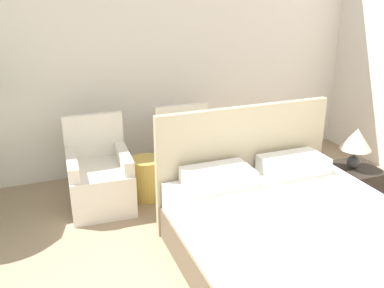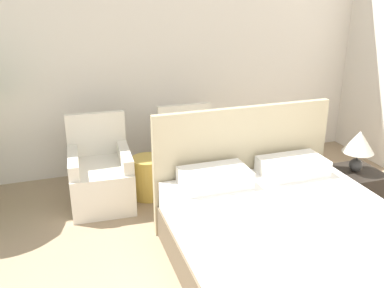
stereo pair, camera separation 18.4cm
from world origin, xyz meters
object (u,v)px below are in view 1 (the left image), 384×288
object	(u,v)px
bed	(302,246)
armchair_near_window_right	(190,167)
table_lamp	(356,141)
nightstand	(351,189)
side_table	(147,178)
armchair_near_window_left	(100,181)

from	to	relation	value
bed	armchair_near_window_right	bearing A→B (deg)	98.00
bed	table_lamp	size ratio (longest dim) A/B	5.22
nightstand	side_table	bearing A→B (deg)	151.88
armchair_near_window_left	nightstand	world-z (taller)	armchair_near_window_left
side_table	armchair_near_window_right	bearing A→B (deg)	0.82
bed	table_lamp	xyz separation A→B (m)	(1.08, 0.75, 0.43)
armchair_near_window_right	table_lamp	bearing A→B (deg)	-34.30
bed	nightstand	distance (m)	1.32
armchair_near_window_right	table_lamp	world-z (taller)	armchair_near_window_right
nightstand	armchair_near_window_left	bearing A→B (deg)	156.98
bed	nightstand	xyz separation A→B (m)	(1.09, 0.74, -0.07)
armchair_near_window_right	nightstand	size ratio (longest dim) A/B	1.90
armchair_near_window_left	side_table	distance (m)	0.49
nightstand	table_lamp	world-z (taller)	table_lamp
armchair_near_window_right	side_table	world-z (taller)	armchair_near_window_right
nightstand	table_lamp	size ratio (longest dim) A/B	1.15
armchair_near_window_right	table_lamp	size ratio (longest dim) A/B	2.19
table_lamp	side_table	bearing A→B (deg)	151.85
armchair_near_window_right	side_table	xyz separation A→B (m)	(-0.49, -0.01, -0.05)
nightstand	table_lamp	xyz separation A→B (m)	(-0.01, 0.01, 0.50)
table_lamp	side_table	distance (m)	2.12
armchair_near_window_left	nightstand	bearing A→B (deg)	-20.02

